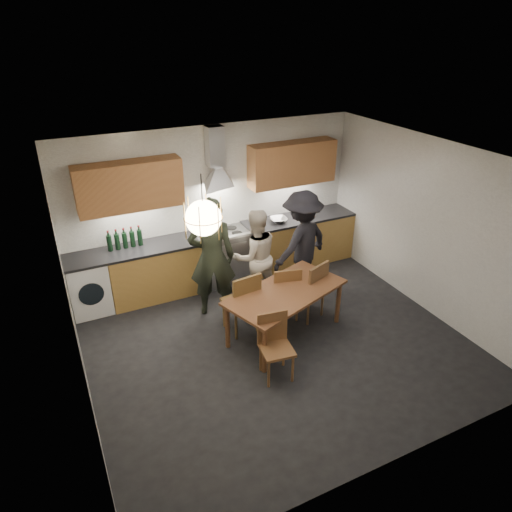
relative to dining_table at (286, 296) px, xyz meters
name	(u,v)px	position (x,y,z in m)	size (l,w,h in m)	color
ground	(276,342)	(-0.20, -0.11, -0.64)	(5.00, 5.00, 0.00)	black
room_shell	(279,231)	(-0.20, -0.11, 1.07)	(5.02, 4.52, 2.61)	white
counter_run	(224,256)	(-0.18, 1.84, -0.19)	(5.00, 0.62, 0.90)	tan
range_stove	(223,257)	(-0.20, 1.83, -0.19)	(0.90, 0.60, 0.92)	silver
wall_fixtures	(217,173)	(-0.20, 1.95, 1.24)	(4.30, 0.54, 1.10)	#BB7B47
pendant_lamp	(203,218)	(-1.20, -0.21, 1.46)	(0.43, 0.43, 0.70)	black
dining_table	(286,296)	(0.00, 0.00, 0.00)	(1.89, 1.36, 0.72)	brown
chair_back_left	(243,300)	(-0.51, 0.30, -0.08)	(0.48, 0.48, 0.96)	brown
chair_back_mid	(286,290)	(0.18, 0.32, -0.12)	(0.49, 0.49, 0.89)	brown
chair_back_right	(312,287)	(0.55, 0.18, -0.10)	(0.55, 0.55, 0.94)	brown
chair_front	(275,341)	(-0.51, -0.64, -0.15)	(0.44, 0.44, 0.86)	brown
person_left	(212,258)	(-0.70, 0.98, 0.30)	(0.68, 0.45, 1.87)	black
person_mid	(255,256)	(0.02, 1.03, 0.13)	(0.75, 0.58, 1.54)	beige
person_right	(301,243)	(0.81, 0.96, 0.23)	(1.12, 0.64, 1.73)	black
mixing_bowl	(278,220)	(0.85, 1.81, 0.30)	(0.30, 0.30, 0.07)	silver
stock_pot	(308,212)	(1.44, 1.80, 0.34)	(0.22, 0.22, 0.15)	#ABABAF
wine_bottles	(125,238)	(-1.76, 1.93, 0.43)	(0.54, 0.08, 0.32)	black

